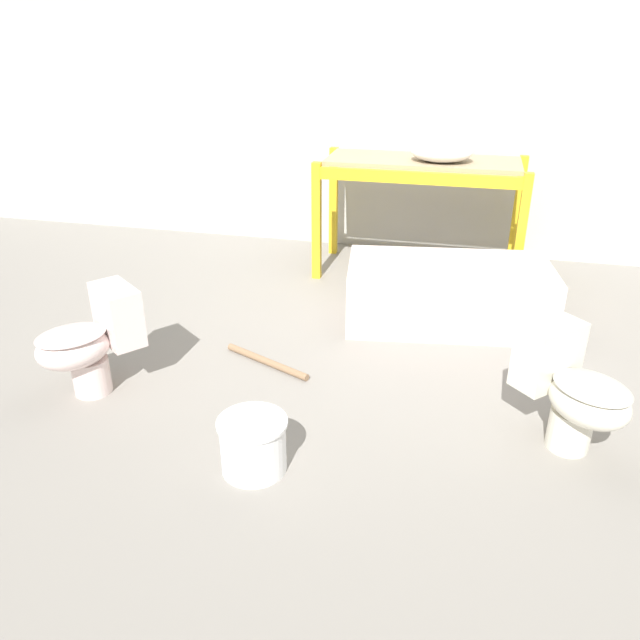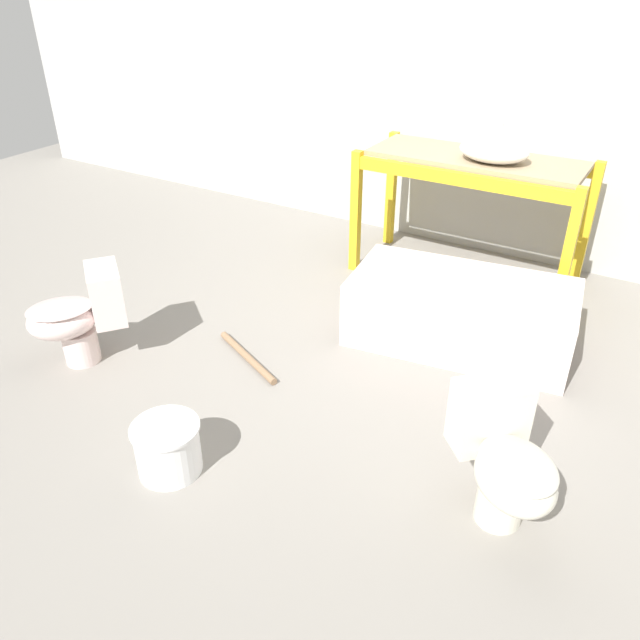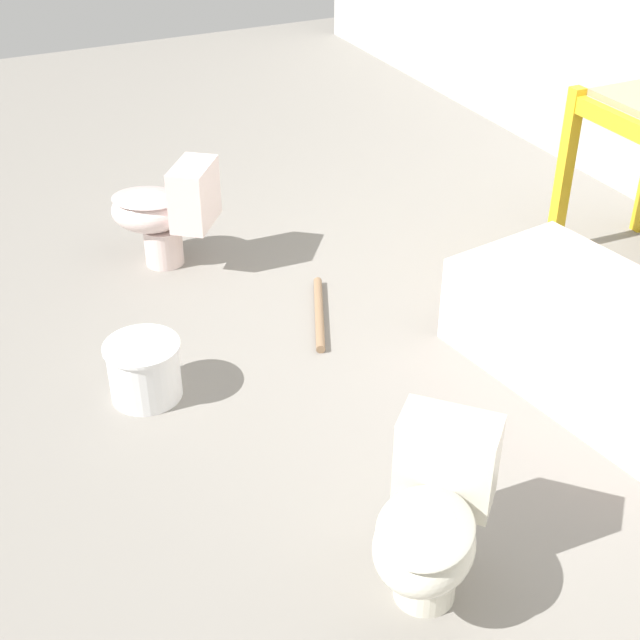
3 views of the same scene
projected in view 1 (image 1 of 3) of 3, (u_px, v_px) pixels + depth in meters
ground_plane at (378, 328)px, 4.49m from camera, size 12.00×12.00×0.00m
warehouse_wall_rear at (417, 71)px, 5.38m from camera, size 10.80×0.08×3.20m
shelving_rack at (422, 179)px, 5.13m from camera, size 1.69×0.72×0.98m
sink_basin at (442, 151)px, 4.92m from camera, size 0.49×0.36×0.25m
bathtub_main at (448, 289)px, 4.48m from camera, size 1.52×0.92×0.45m
toilet_near at (90, 340)px, 3.60m from camera, size 0.62×0.67×0.62m
toilet_far at (573, 389)px, 3.12m from camera, size 0.65×0.65×0.62m
bucket_white at (253, 444)px, 3.02m from camera, size 0.34×0.34×0.28m
loose_pipe at (267, 361)px, 4.00m from camera, size 0.62×0.31×0.04m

